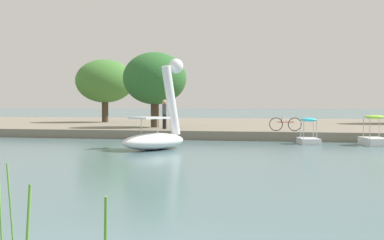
{
  "coord_description": "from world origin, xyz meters",
  "views": [
    {
      "loc": [
        2.05,
        -4.29,
        1.91
      ],
      "look_at": [
        -2.43,
        17.41,
        1.24
      ],
      "focal_mm": 44.17,
      "sensor_mm": 36.0,
      "label": 1
    }
  ],
  "objects_px": {
    "tree_broadleaf_behind_dock": "(155,79)",
    "person_on_path": "(164,113)",
    "pedal_boat_lime": "(375,135)",
    "bicycle_parked": "(285,124)",
    "pedal_boat_cyan": "(309,135)",
    "tree_sapling_by_fence": "(105,81)",
    "swan_boat": "(157,130)"
  },
  "relations": [
    {
      "from": "tree_sapling_by_fence",
      "to": "bicycle_parked",
      "type": "distance_m",
      "value": 18.92
    },
    {
      "from": "pedal_boat_lime",
      "to": "tree_broadleaf_behind_dock",
      "type": "relative_size",
      "value": 0.41
    },
    {
      "from": "pedal_boat_lime",
      "to": "tree_broadleaf_behind_dock",
      "type": "height_order",
      "value": "tree_broadleaf_behind_dock"
    },
    {
      "from": "tree_broadleaf_behind_dock",
      "to": "person_on_path",
      "type": "relative_size",
      "value": 2.78
    },
    {
      "from": "swan_boat",
      "to": "person_on_path",
      "type": "xyz_separation_m",
      "value": [
        -1.73,
        7.64,
        0.64
      ]
    },
    {
      "from": "bicycle_parked",
      "to": "pedal_boat_cyan",
      "type": "bearing_deg",
      "value": -63.37
    },
    {
      "from": "tree_sapling_by_fence",
      "to": "bicycle_parked",
      "type": "height_order",
      "value": "tree_sapling_by_fence"
    },
    {
      "from": "pedal_boat_cyan",
      "to": "tree_sapling_by_fence",
      "type": "relative_size",
      "value": 0.29
    },
    {
      "from": "tree_sapling_by_fence",
      "to": "tree_broadleaf_behind_dock",
      "type": "height_order",
      "value": "tree_sapling_by_fence"
    },
    {
      "from": "tree_broadleaf_behind_dock",
      "to": "bicycle_parked",
      "type": "distance_m",
      "value": 9.24
    },
    {
      "from": "swan_boat",
      "to": "bicycle_parked",
      "type": "height_order",
      "value": "swan_boat"
    },
    {
      "from": "pedal_boat_cyan",
      "to": "bicycle_parked",
      "type": "distance_m",
      "value": 2.63
    },
    {
      "from": "tree_broadleaf_behind_dock",
      "to": "tree_sapling_by_fence",
      "type": "bearing_deg",
      "value": 129.59
    },
    {
      "from": "person_on_path",
      "to": "pedal_boat_cyan",
      "type": "bearing_deg",
      "value": -21.19
    },
    {
      "from": "tree_broadleaf_behind_dock",
      "to": "person_on_path",
      "type": "height_order",
      "value": "tree_broadleaf_behind_dock"
    },
    {
      "from": "pedal_boat_lime",
      "to": "person_on_path",
      "type": "distance_m",
      "value": 11.97
    },
    {
      "from": "pedal_boat_cyan",
      "to": "person_on_path",
      "type": "xyz_separation_m",
      "value": [
        -8.33,
        3.23,
        1.05
      ]
    },
    {
      "from": "pedal_boat_cyan",
      "to": "bicycle_parked",
      "type": "relative_size",
      "value": 1.04
    },
    {
      "from": "swan_boat",
      "to": "tree_sapling_by_fence",
      "type": "relative_size",
      "value": 0.64
    },
    {
      "from": "pedal_boat_lime",
      "to": "bicycle_parked",
      "type": "distance_m",
      "value": 4.96
    },
    {
      "from": "tree_sapling_by_fence",
      "to": "tree_broadleaf_behind_dock",
      "type": "distance_m",
      "value": 10.57
    },
    {
      "from": "bicycle_parked",
      "to": "pedal_boat_lime",
      "type": "bearing_deg",
      "value": -30.73
    },
    {
      "from": "pedal_boat_cyan",
      "to": "bicycle_parked",
      "type": "xyz_separation_m",
      "value": [
        -1.16,
        2.32,
        0.46
      ]
    },
    {
      "from": "pedal_boat_lime",
      "to": "bicycle_parked",
      "type": "xyz_separation_m",
      "value": [
        -4.25,
        2.53,
        0.41
      ]
    },
    {
      "from": "person_on_path",
      "to": "pedal_boat_lime",
      "type": "bearing_deg",
      "value": -16.77
    },
    {
      "from": "swan_boat",
      "to": "tree_broadleaf_behind_dock",
      "type": "bearing_deg",
      "value": 106.85
    },
    {
      "from": "pedal_boat_lime",
      "to": "tree_broadleaf_behind_dock",
      "type": "bearing_deg",
      "value": 156.81
    },
    {
      "from": "swan_boat",
      "to": "pedal_boat_lime",
      "type": "bearing_deg",
      "value": 23.43
    },
    {
      "from": "pedal_boat_lime",
      "to": "tree_sapling_by_fence",
      "type": "relative_size",
      "value": 0.32
    },
    {
      "from": "swan_boat",
      "to": "pedal_boat_lime",
      "type": "xyz_separation_m",
      "value": [
        9.69,
        4.2,
        -0.36
      ]
    },
    {
      "from": "tree_broadleaf_behind_dock",
      "to": "pedal_boat_cyan",
      "type": "bearing_deg",
      "value": -28.61
    },
    {
      "from": "swan_boat",
      "to": "pedal_boat_cyan",
      "type": "relative_size",
      "value": 2.2
    }
  ]
}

